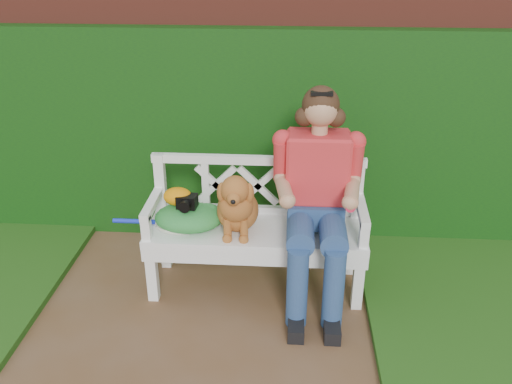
{
  "coord_description": "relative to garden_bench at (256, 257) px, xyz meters",
  "views": [
    {
      "loc": [
        0.55,
        -2.35,
        2.32
      ],
      "look_at": [
        0.33,
        0.9,
        0.75
      ],
      "focal_mm": 38.0,
      "sensor_mm": 36.0,
      "label": 1
    }
  ],
  "objects": [
    {
      "name": "ground",
      "position": [
        -0.33,
        -0.9,
        -0.24
      ],
      "size": [
        60.0,
        60.0,
        0.0
      ],
      "primitive_type": "plane",
      "color": "brown"
    },
    {
      "name": "brick_wall",
      "position": [
        -0.33,
        1.0,
        0.86
      ],
      "size": [
        10.0,
        0.3,
        2.2
      ],
      "primitive_type": "cube",
      "color": "brown",
      "rests_on": "ground"
    },
    {
      "name": "ivy_hedge",
      "position": [
        -0.33,
        0.78,
        0.61
      ],
      "size": [
        10.0,
        0.18,
        1.7
      ],
      "primitive_type": "cube",
      "color": "#154A0C",
      "rests_on": "ground"
    },
    {
      "name": "garden_bench",
      "position": [
        0.0,
        0.0,
        0.0
      ],
      "size": [
        1.64,
        0.79,
        0.48
      ],
      "primitive_type": null,
      "rotation": [
        0.0,
        0.0,
        0.12
      ],
      "color": "white",
      "rests_on": "ground"
    },
    {
      "name": "seated_woman",
      "position": [
        0.4,
        -0.02,
        0.5
      ],
      "size": [
        0.87,
        1.0,
        1.47
      ],
      "primitive_type": null,
      "rotation": [
        0.0,
        0.0,
        -0.36
      ],
      "color": "#D63E5A",
      "rests_on": "ground"
    },
    {
      "name": "dog",
      "position": [
        -0.12,
        -0.06,
        0.47
      ],
      "size": [
        0.35,
        0.45,
        0.46
      ],
      "primitive_type": null,
      "rotation": [
        0.0,
        0.0,
        -0.12
      ],
      "color": "#B7813B",
      "rests_on": "garden_bench"
    },
    {
      "name": "tennis_racket",
      "position": [
        -0.55,
        -0.0,
        0.26
      ],
      "size": [
        0.74,
        0.42,
        0.03
      ],
      "primitive_type": null,
      "rotation": [
        0.0,
        0.0,
        0.18
      ],
      "color": "beige",
      "rests_on": "garden_bench"
    },
    {
      "name": "green_bag",
      "position": [
        -0.46,
        -0.03,
        0.32
      ],
      "size": [
        0.58,
        0.52,
        0.16
      ],
      "primitive_type": null,
      "rotation": [
        0.0,
        0.0,
        -0.43
      ],
      "color": "#27762D",
      "rests_on": "garden_bench"
    },
    {
      "name": "camera_item",
      "position": [
        -0.46,
        -0.04,
        0.44
      ],
      "size": [
        0.14,
        0.11,
        0.09
      ],
      "primitive_type": "cube",
      "rotation": [
        0.0,
        0.0,
        -0.09
      ],
      "color": "black",
      "rests_on": "green_bag"
    },
    {
      "name": "baseball_glove",
      "position": [
        -0.53,
        -0.0,
        0.46
      ],
      "size": [
        0.22,
        0.18,
        0.12
      ],
      "primitive_type": "ellipsoid",
      "rotation": [
        0.0,
        0.0,
        -0.19
      ],
      "color": "orange",
      "rests_on": "green_bag"
    }
  ]
}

